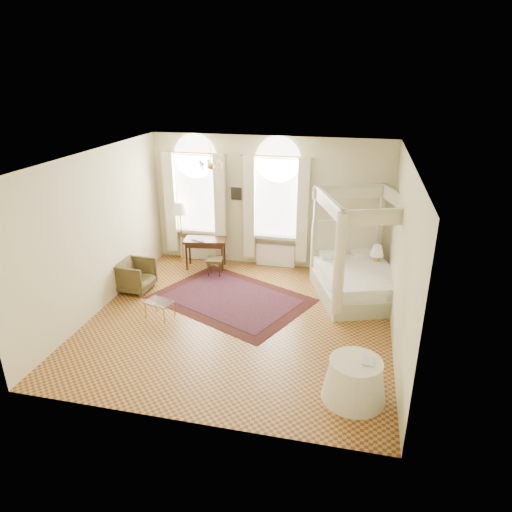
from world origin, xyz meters
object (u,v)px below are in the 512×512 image
at_px(stool, 214,261).
at_px(side_table, 354,380).
at_px(coffee_table, 159,303).
at_px(nightstand, 375,275).
at_px(armchair, 135,276).
at_px(floor_lamp, 180,211).
at_px(canopy_bed, 359,275).
at_px(writing_desk, 205,243).

bearing_deg(stool, side_table, -48.29).
distance_m(stool, coffee_table, 2.36).
height_order(nightstand, armchair, armchair).
xyz_separation_m(nightstand, floor_lamp, (-4.98, 0.45, 1.10)).
bearing_deg(armchair, canopy_bed, -78.20).
relative_size(canopy_bed, side_table, 2.61).
bearing_deg(floor_lamp, stool, -31.64).
relative_size(nightstand, writing_desk, 0.50).
relative_size(writing_desk, armchair, 1.41).
height_order(canopy_bed, coffee_table, canopy_bed).
bearing_deg(writing_desk, stool, -47.38).
relative_size(canopy_bed, stool, 6.01).
relative_size(floor_lamp, side_table, 1.63).
height_order(nightstand, side_table, side_table).
distance_m(writing_desk, side_table, 5.82).
height_order(canopy_bed, stool, canopy_bed).
relative_size(writing_desk, floor_lamp, 0.69).
bearing_deg(stool, coffee_table, -100.58).
xyz_separation_m(canopy_bed, stool, (-3.49, 0.43, -0.17)).
distance_m(nightstand, floor_lamp, 5.12).
bearing_deg(floor_lamp, side_table, -45.02).
distance_m(stool, armchair, 1.95).
height_order(stool, coffee_table, stool).
relative_size(nightstand, side_table, 0.56).
bearing_deg(stool, writing_desk, 132.62).
bearing_deg(stool, armchair, -141.33).
xyz_separation_m(writing_desk, side_table, (3.87, -4.33, -0.33)).
distance_m(nightstand, writing_desk, 4.25).
relative_size(canopy_bed, writing_desk, 2.34).
height_order(nightstand, floor_lamp, floor_lamp).
relative_size(writing_desk, side_table, 1.12).
bearing_deg(armchair, coffee_table, -132.27).
distance_m(canopy_bed, nightstand, 0.80).
bearing_deg(canopy_bed, writing_desk, 167.98).
relative_size(canopy_bed, armchair, 3.29).
xyz_separation_m(stool, armchair, (-1.53, -1.22, 0.00)).
bearing_deg(floor_lamp, canopy_bed, -13.58).
height_order(stool, armchair, armchair).
distance_m(canopy_bed, stool, 3.52).
distance_m(canopy_bed, armchair, 5.08).
bearing_deg(canopy_bed, nightstand, 59.96).
height_order(writing_desk, stool, writing_desk).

